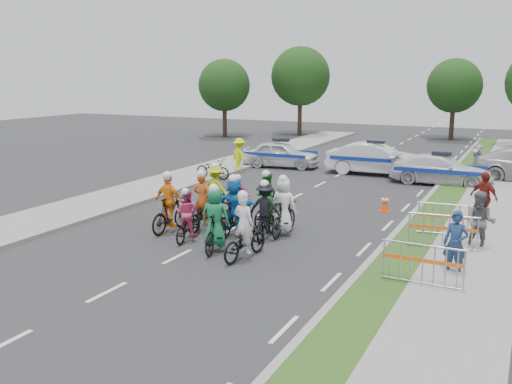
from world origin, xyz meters
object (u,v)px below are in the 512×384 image
at_px(rider_8, 267,205).
at_px(rider_5, 235,210).
at_px(barrier_2, 450,221).
at_px(cone_0, 385,203).
at_px(rider_7, 284,212).
at_px(spectator_2, 484,197).
at_px(rider_1, 216,225).
at_px(police_car_1, 375,159).
at_px(rider_10, 216,195).
at_px(spectator_0, 456,244).
at_px(rider_3, 170,209).
at_px(parked_bike, 213,169).
at_px(spectator_1, 480,222).
at_px(rider_2, 187,221).
at_px(rider_0, 244,236).
at_px(rider_9, 239,203).
at_px(barrier_1, 443,233).
at_px(rider_6, 203,210).
at_px(marshal_hiviz, 239,155).
at_px(rider_4, 265,216).
at_px(tree_0, 224,85).
at_px(cone_1, 480,192).
at_px(police_car_0, 281,154).
at_px(tree_4, 454,86).
at_px(tree_3, 300,76).
at_px(barrier_0, 423,267).

bearing_deg(rider_8, rider_5, 79.67).
relative_size(barrier_2, cone_0, 2.86).
xyz_separation_m(rider_7, spectator_2, (5.61, 4.53, 0.13)).
xyz_separation_m(rider_1, police_car_1, (0.86, 14.92, 0.02)).
bearing_deg(rider_1, rider_7, -126.14).
bearing_deg(rider_10, spectator_0, 167.33).
bearing_deg(rider_3, rider_8, -136.12).
height_order(rider_8, parked_bike, rider_8).
height_order(rider_3, rider_8, rider_3).
bearing_deg(spectator_1, rider_2, -155.11).
relative_size(rider_0, rider_8, 1.05).
bearing_deg(rider_9, rider_8, -178.49).
xyz_separation_m(rider_0, barrier_1, (4.91, 3.07, -0.09)).
bearing_deg(rider_9, rider_6, 65.97).
distance_m(rider_5, rider_9, 1.78).
xyz_separation_m(marshal_hiviz, barrier_2, (11.82, -8.32, -0.33)).
height_order(spectator_0, parked_bike, spectator_0).
height_order(rider_4, barrier_1, rider_4).
height_order(rider_4, cone_0, rider_4).
bearing_deg(tree_0, rider_2, -63.19).
distance_m(rider_2, rider_7, 3.08).
relative_size(spectator_0, cone_1, 2.46).
height_order(spectator_2, parked_bike, spectator_2).
bearing_deg(rider_3, cone_1, -130.50).
height_order(rider_0, rider_5, rider_5).
xyz_separation_m(rider_2, rider_10, (-0.81, 3.19, 0.13)).
xyz_separation_m(spectator_2, marshal_hiviz, (-12.57, 5.71, -0.01)).
xyz_separation_m(rider_5, rider_10, (-1.88, 2.07, -0.08)).
relative_size(police_car_1, parked_bike, 2.61).
relative_size(rider_1, parked_bike, 1.08).
distance_m(rider_6, rider_9, 1.55).
bearing_deg(barrier_1, marshal_hiviz, 140.22).
xyz_separation_m(rider_0, rider_7, (0.05, 2.67, 0.12)).
bearing_deg(rider_9, rider_0, 118.33).
xyz_separation_m(rider_0, rider_9, (-2.04, 3.56, 0.01)).
relative_size(rider_3, spectator_2, 1.14).
bearing_deg(cone_1, police_car_0, 158.24).
xyz_separation_m(rider_1, tree_4, (2.27, 33.06, 3.40)).
height_order(police_car_0, spectator_1, spectator_1).
xyz_separation_m(rider_5, tree_4, (2.54, 31.37, 3.35)).
xyz_separation_m(rider_10, parked_bike, (-3.87, 6.39, -0.26)).
relative_size(rider_10, tree_3, 0.27).
xyz_separation_m(rider_5, tree_3, (-9.46, 29.37, 4.05)).
bearing_deg(barrier_2, tree_3, 120.44).
height_order(rider_3, spectator_2, rider_3).
relative_size(rider_4, rider_7, 0.97).
height_order(rider_4, tree_3, tree_3).
bearing_deg(rider_4, spectator_0, 161.73).
bearing_deg(tree_0, barrier_0, -53.01).
height_order(rider_2, rider_8, rider_8).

